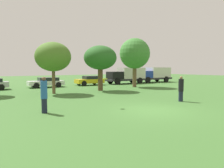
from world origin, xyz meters
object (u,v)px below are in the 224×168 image
Objects in this scene: parked_car_white at (46,82)px; delivery_truck_black at (127,75)px; person_thrower at (44,95)px; frisbee at (105,79)px; tree_2 at (100,58)px; person_catcher at (181,89)px; parked_car_yellow at (90,80)px; tree_3 at (135,54)px; tree_1 at (53,57)px; delivery_truck_blue at (154,74)px.

delivery_truck_black is (12.29, -0.63, 0.68)m from parked_car_white.
person_thrower is at bearing 75.05° from parked_car_white.
tree_2 is (4.45, 8.07, 1.71)m from frisbee.
person_catcher is 0.45× the size of parked_car_yellow.
frisbee is 0.07× the size of parked_car_yellow.
tree_3 is 6.63m from delivery_truck_black.
tree_1 is 10.77m from tree_3.
person_catcher is 0.29× the size of tree_3.
person_catcher is at bearing 87.24° from parked_car_yellow.
tree_3 is 7.38m from parked_car_yellow.
delivery_truck_black reaches higher than parked_car_yellow.
tree_2 is 5.94m from tree_3.
tree_1 reaches higher than delivery_truck_blue.
person_thrower is 15.52m from parked_car_white.
delivery_truck_blue reaches higher than person_catcher.
tree_2 is 11.05m from delivery_truck_black.
person_thrower reaches higher than parked_car_yellow.
tree_3 is (4.63, 10.58, 3.26)m from person_catcher.
delivery_truck_blue is (13.44, 15.77, 0.47)m from person_catcher.
tree_2 is at bearing 61.12° from frisbee.
parked_car_yellow reaches higher than parked_car_white.
person_thrower is 0.28× the size of delivery_truck_black.
tree_3 is at bearing 12.44° from tree_2.
delivery_truck_black is (2.95, 5.22, -2.83)m from tree_3.
person_catcher is at bearing -57.37° from tree_1.
tree_1 is 1.01× the size of tree_2.
parked_car_white is (-9.33, 5.85, -3.51)m from tree_3.
frisbee is at bearing 49.55° from delivery_truck_black.
tree_3 is 1.54× the size of parked_car_yellow.
delivery_truck_blue is (19.49, 6.31, -2.02)m from tree_1.
parked_car_white is 12.32m from delivery_truck_black.
delivery_truck_black reaches higher than person_thrower.
parked_car_white is at bearing -1.01° from parked_car_yellow.
delivery_truck_blue reaches higher than parked_car_white.
tree_2 is (-1.12, 9.31, 2.52)m from person_catcher.
parked_car_white is (-3.58, 7.11, -2.76)m from tree_2.
tree_3 reaches higher than delivery_truck_blue.
person_thrower reaches higher than person_catcher.
frisbee is at bearing -137.52° from tree_3.
tree_3 reaches higher than person_catcher.
person_catcher is 16.20m from parked_car_yellow.
person_catcher is at bearing 66.01° from delivery_truck_black.
parked_car_white is (-4.70, 16.43, -0.25)m from person_catcher.
parked_car_white is at bearing 147.94° from tree_3.
parked_car_white is at bearing 86.73° from frisbee.
frisbee is at bearing 39.03° from delivery_truck_blue.
tree_3 reaches higher than delivery_truck_black.
person_thrower is 0.31× the size of tree_3.
tree_1 reaches higher than tree_2.
person_thrower is at bearing 0.00° from person_catcher.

